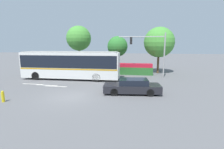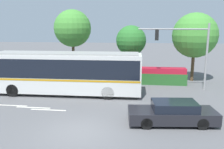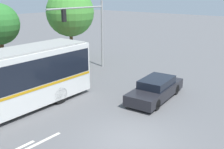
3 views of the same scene
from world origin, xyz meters
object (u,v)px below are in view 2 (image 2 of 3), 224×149
street_tree_left (73,28)px  traffic_light_pole (189,46)px  city_bus (66,71)px  sedan_foreground (172,113)px  street_tree_centre (131,41)px  street_tree_right (195,35)px

street_tree_left → traffic_light_pole: bearing=-21.8°
city_bus → traffic_light_pole: bearing=-166.6°
sedan_foreground → street_tree_centre: street_tree_centre is taller
traffic_light_pole → street_tree_right: 3.94m
street_tree_centre → street_tree_left: bearing=-175.9°
street_tree_centre → traffic_light_pole: bearing=-44.6°
street_tree_centre → street_tree_right: bearing=-12.2°
traffic_light_pole → street_tree_centre: traffic_light_pole is taller
street_tree_right → traffic_light_pole: bearing=-108.6°
sedan_foreground → street_tree_centre: 13.39m
street_tree_right → city_bus: bearing=-150.9°
city_bus → street_tree_centre: 9.22m
sedan_foreground → traffic_light_pole: traffic_light_pole is taller
sedan_foreground → street_tree_left: bearing=-58.7°
city_bus → street_tree_left: street_tree_left is taller
city_bus → sedan_foreground: city_bus is taller
city_bus → street_tree_left: size_ratio=1.66×
traffic_light_pole → street_tree_right: size_ratio=0.86×
street_tree_centre → street_tree_right: 6.49m
traffic_light_pole → street_tree_left: street_tree_left is taller
street_tree_right → street_tree_centre: bearing=167.8°
sedan_foreground → street_tree_right: bearing=-112.6°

